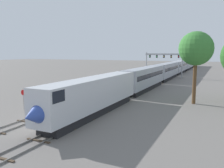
% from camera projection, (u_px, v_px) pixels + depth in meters
% --- Properties ---
extents(ground_plane, '(400.00, 400.00, 0.00)m').
position_uv_depth(ground_plane, '(61.00, 121.00, 27.66)').
color(ground_plane, slate).
extents(track_main, '(2.60, 200.00, 0.16)m').
position_uv_depth(track_main, '(174.00, 76.00, 80.72)').
color(track_main, slate).
rests_on(track_main, ground).
extents(track_near, '(2.60, 160.00, 0.16)m').
position_uv_depth(track_near, '(140.00, 81.00, 65.05)').
color(track_near, slate).
rests_on(track_near, ground).
extents(passenger_train, '(3.04, 133.61, 4.80)m').
position_uv_depth(passenger_train, '(174.00, 68.00, 80.93)').
color(passenger_train, silver).
rests_on(passenger_train, ground).
extents(signal_gantry, '(12.10, 0.49, 8.00)m').
position_uv_depth(signal_gantry, '(164.00, 59.00, 75.56)').
color(signal_gantry, '#999BA0').
rests_on(signal_gantry, ground).
extents(stop_sign, '(0.76, 0.08, 2.88)m').
position_uv_depth(stop_sign, '(23.00, 97.00, 32.70)').
color(stop_sign, gray).
rests_on(stop_sign, ground).
extents(trackside_tree_left, '(5.22, 5.22, 11.20)m').
position_uv_depth(trackside_tree_left, '(196.00, 49.00, 35.95)').
color(trackside_tree_left, brown).
rests_on(trackside_tree_left, ground).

